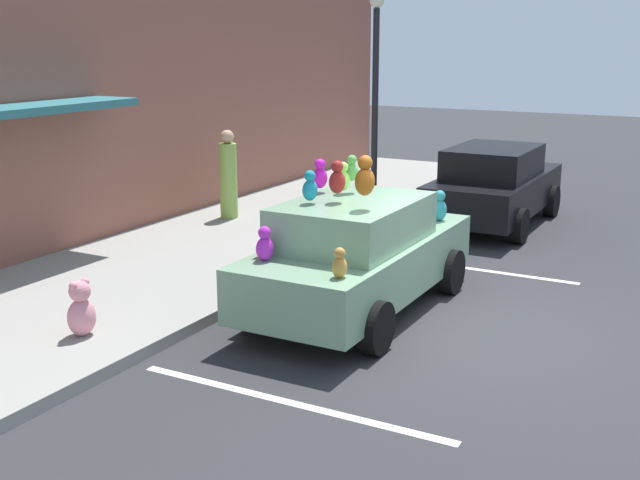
# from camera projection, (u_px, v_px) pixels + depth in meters

# --- Properties ---
(ground_plane) EXTENTS (60.00, 60.00, 0.00)m
(ground_plane) POSITION_uv_depth(u_px,v_px,m) (470.00, 334.00, 9.87)
(ground_plane) COLOR #2D2D30
(sidewalk) EXTENTS (24.00, 4.00, 0.15)m
(sidewalk) POSITION_uv_depth(u_px,v_px,m) (154.00, 272.00, 12.16)
(sidewalk) COLOR gray
(sidewalk) RESTS_ON ground
(storefront_building) EXTENTS (24.00, 1.25, 6.40)m
(storefront_building) POSITION_uv_depth(u_px,v_px,m) (36.00, 62.00, 12.37)
(storefront_building) COLOR brown
(storefront_building) RESTS_ON ground
(parking_stripe_front) EXTENTS (0.12, 3.60, 0.01)m
(parking_stripe_front) POSITION_uv_depth(u_px,v_px,m) (464.00, 268.00, 12.67)
(parking_stripe_front) COLOR silver
(parking_stripe_front) RESTS_ON ground
(parking_stripe_rear) EXTENTS (0.12, 3.60, 0.01)m
(parking_stripe_rear) POSITION_uv_depth(u_px,v_px,m) (288.00, 402.00, 8.01)
(parking_stripe_rear) COLOR silver
(parking_stripe_rear) RESTS_ON ground
(plush_covered_car) EXTENTS (4.13, 1.88, 2.21)m
(plush_covered_car) POSITION_uv_depth(u_px,v_px,m) (358.00, 253.00, 10.48)
(plush_covered_car) COLOR gray
(plush_covered_car) RESTS_ON ground
(parked_sedan_behind) EXTENTS (4.03, 1.88, 1.54)m
(parked_sedan_behind) POSITION_uv_depth(u_px,v_px,m) (494.00, 185.00, 15.36)
(parked_sedan_behind) COLOR black
(parked_sedan_behind) RESTS_ON ground
(teddy_bear_on_sidewalk) EXTENTS (0.36, 0.30, 0.69)m
(teddy_bear_on_sidewalk) POSITION_uv_depth(u_px,v_px,m) (81.00, 310.00, 9.32)
(teddy_bear_on_sidewalk) COLOR pink
(teddy_bear_on_sidewalk) RESTS_ON sidewalk
(street_lamp_post) EXTENTS (0.28, 0.28, 4.21)m
(street_lamp_post) POSITION_uv_depth(u_px,v_px,m) (375.00, 85.00, 14.83)
(street_lamp_post) COLOR black
(street_lamp_post) RESTS_ON sidewalk
(pedestrian_near_shopfront) EXTENTS (0.34, 0.34, 1.70)m
(pedestrian_near_shopfront) POSITION_uv_depth(u_px,v_px,m) (228.00, 177.00, 15.31)
(pedestrian_near_shopfront) COLOR #8AB04C
(pedestrian_near_shopfront) RESTS_ON sidewalk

